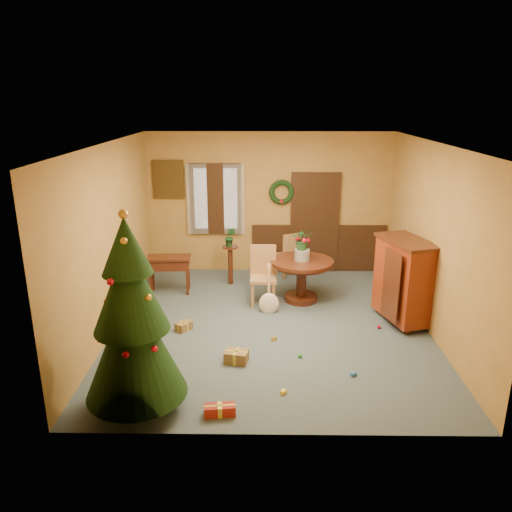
{
  "coord_description": "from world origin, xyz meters",
  "views": [
    {
      "loc": [
        -0.14,
        -7.39,
        3.56
      ],
      "look_at": [
        -0.24,
        0.4,
        1.06
      ],
      "focal_mm": 35.0,
      "sensor_mm": 36.0,
      "label": 1
    }
  ],
  "objects_px": {
    "dining_table": "(302,272)",
    "chair_near": "(263,273)",
    "sideboard": "(404,279)",
    "writing_desk": "(169,266)",
    "christmas_tree": "(132,320)"
  },
  "relations": [
    {
      "from": "dining_table",
      "to": "chair_near",
      "type": "relative_size",
      "value": 1.07
    },
    {
      "from": "dining_table",
      "to": "writing_desk",
      "type": "xyz_separation_m",
      "value": [
        -2.46,
        0.36,
        -0.0
      ]
    },
    {
      "from": "dining_table",
      "to": "chair_near",
      "type": "xyz_separation_m",
      "value": [
        -0.69,
        -0.12,
        0.02
      ]
    },
    {
      "from": "chair_near",
      "to": "sideboard",
      "type": "bearing_deg",
      "value": -18.68
    },
    {
      "from": "dining_table",
      "to": "writing_desk",
      "type": "height_order",
      "value": "dining_table"
    },
    {
      "from": "chair_near",
      "to": "writing_desk",
      "type": "height_order",
      "value": "chair_near"
    },
    {
      "from": "christmas_tree",
      "to": "writing_desk",
      "type": "bearing_deg",
      "value": 94.29
    },
    {
      "from": "dining_table",
      "to": "christmas_tree",
      "type": "bearing_deg",
      "value": -123.0
    },
    {
      "from": "dining_table",
      "to": "chair_near",
      "type": "height_order",
      "value": "chair_near"
    },
    {
      "from": "chair_near",
      "to": "christmas_tree",
      "type": "height_order",
      "value": "christmas_tree"
    },
    {
      "from": "dining_table",
      "to": "sideboard",
      "type": "bearing_deg",
      "value": -29.27
    },
    {
      "from": "christmas_tree",
      "to": "sideboard",
      "type": "bearing_deg",
      "value": 33.29
    },
    {
      "from": "dining_table",
      "to": "sideboard",
      "type": "relative_size",
      "value": 0.8
    },
    {
      "from": "writing_desk",
      "to": "sideboard",
      "type": "bearing_deg",
      "value": -17.1
    },
    {
      "from": "chair_near",
      "to": "sideboard",
      "type": "distance_m",
      "value": 2.41
    }
  ]
}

